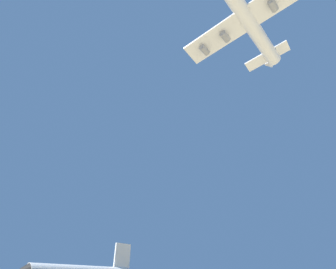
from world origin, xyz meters
TOP-DOWN VIEW (x-y plane):
  - carrier_jet at (-37.56, 44.81)m, footprint 74.98×60.26m
  - chase_jet_lead at (-33.38, 45.48)m, footprint 14.06×11.24m

SIDE VIEW (x-z plane):
  - chase_jet_lead at x=-33.38m, z-range 100.22..104.22m
  - carrier_jet at x=-37.56m, z-range 93.85..113.48m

